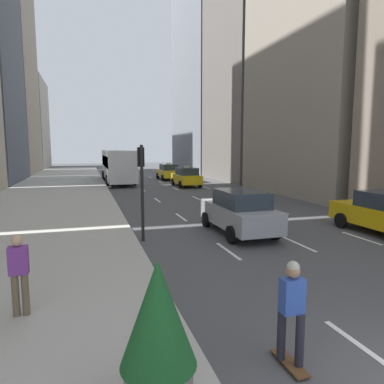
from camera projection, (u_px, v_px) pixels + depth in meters
The scene contains 11 objects.
sidewalk_left at pixel (57, 190), 27.61m from camera, with size 8.00×66.00×0.15m, color #ADAAA3.
lane_markings at pixel (185, 193), 26.66m from camera, with size 5.72×56.00×0.01m.
building_row_right at pixel (270, 15), 31.48m from camera, with size 6.00×53.62×37.00m.
taxi_lead at pixel (168, 172), 37.87m from camera, with size 2.02×4.40×1.87m.
taxi_second at pixel (186, 177), 31.14m from camera, with size 2.02×4.40×1.87m.
sedan_black_near at pixel (239, 211), 13.98m from camera, with size 2.02×4.49×1.79m.
city_bus at pixel (117, 165), 34.86m from camera, with size 2.80×11.61×3.25m.
skateboarder at pixel (292, 309), 5.39m from camera, with size 0.36×0.80×1.75m.
planter_with_shrub at pixel (158, 331), 4.37m from camera, with size 1.00×1.00×1.95m.
pedestrian_near_curb at pixel (19, 271), 6.75m from camera, with size 0.36×0.22×1.65m.
traffic_light_pole at pixel (142, 177), 12.72m from camera, with size 0.24×0.42×3.60m.
Camera 1 is at (-4.73, -2.40, 3.48)m, focal length 32.00 mm.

